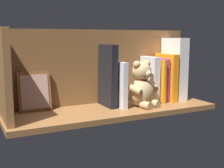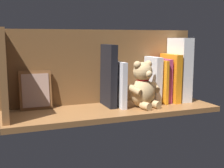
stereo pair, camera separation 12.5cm
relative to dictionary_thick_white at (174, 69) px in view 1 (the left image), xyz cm
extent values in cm
cube|color=brown|center=(35.46, 3.72, -15.80)|extent=(89.63, 28.73, 2.20)
cube|color=brown|center=(35.46, -8.40, 1.84)|extent=(89.63, 1.50, 33.06)
cube|color=brown|center=(78.27, 3.72, 1.84)|extent=(2.40, 22.73, 33.06)
cube|color=white|center=(0.00, 0.00, 0.00)|extent=(5.41, 14.29, 29.39)
cube|color=orange|center=(4.96, 0.23, -3.70)|extent=(3.17, 14.95, 22.02)
cube|color=#B23F72|center=(8.21, -0.64, -4.73)|extent=(1.98, 13.20, 19.93)
cube|color=orange|center=(10.57, 0.03, -4.98)|extent=(1.24, 14.54, 19.43)
cube|color=silver|center=(13.48, -1.00, -4.27)|extent=(3.40, 12.48, 20.90)
ellipsoid|color=tan|center=(22.38, 6.21, -8.66)|extent=(13.79, 12.95, 12.08)
sphere|color=tan|center=(22.38, 6.21, 0.49)|extent=(8.30, 8.30, 8.30)
sphere|color=tan|center=(19.38, 5.38, 3.61)|extent=(3.21, 3.21, 3.21)
sphere|color=tan|center=(25.38, 7.04, 3.61)|extent=(3.21, 3.21, 3.21)
sphere|color=#DBB77F|center=(21.44, 9.61, -0.13)|extent=(3.21, 3.21, 3.21)
cylinder|color=tan|center=(16.45, 6.14, -6.54)|extent=(3.29, 6.14, 4.47)
cylinder|color=tan|center=(27.51, 9.19, -6.54)|extent=(5.75, 6.47, 4.47)
cylinder|color=tan|center=(18.40, 10.43, -13.09)|extent=(4.30, 5.22, 3.21)
cylinder|color=tan|center=(23.64, 11.88, -13.09)|extent=(4.30, 5.22, 3.21)
torus|color=red|center=(22.38, 6.21, -2.81)|extent=(6.78, 6.78, 0.94)
cube|color=silver|center=(31.73, 0.85, -4.97)|extent=(2.43, 16.20, 19.47)
cube|color=black|center=(35.07, -0.47, -1.36)|extent=(3.45, 13.56, 26.72)
cube|color=brown|center=(65.89, -5.27, -6.59)|extent=(13.00, 3.55, 16.38)
cube|color=tan|center=(65.89, -4.55, -6.59)|extent=(10.92, 2.34, 13.67)
camera|label=1|loc=(90.86, 113.73, 14.98)|focal=47.66mm
camera|label=2|loc=(79.47, 118.76, 14.98)|focal=47.66mm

